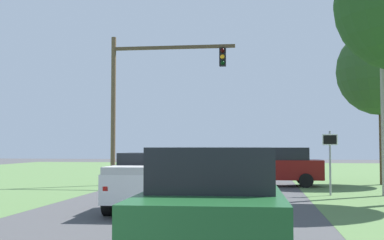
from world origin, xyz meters
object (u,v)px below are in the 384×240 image
object	(u,v)px
pickup_truck_lead	(154,179)
keep_moving_sign	(330,154)
red_suv_near	(215,208)
oak_tree_right	(382,71)
traffic_light	(144,88)
utility_pole_right	(384,82)
crossing_suv_far	(276,166)

from	to	relation	value
pickup_truck_lead	keep_moving_sign	distance (m)	8.04
red_suv_near	pickup_truck_lead	xyz separation A→B (m)	(-2.61, 7.96, -0.10)
keep_moving_sign	oak_tree_right	size ratio (longest dim) A/B	0.32
pickup_truck_lead	keep_moving_sign	world-z (taller)	keep_moving_sign
red_suv_near	pickup_truck_lead	world-z (taller)	red_suv_near
pickup_truck_lead	oak_tree_right	xyz separation A→B (m)	(9.51, 11.42, 4.89)
traffic_light	utility_pole_right	bearing A→B (deg)	-19.83
traffic_light	crossing_suv_far	xyz separation A→B (m)	(6.55, 0.49, -3.89)
red_suv_near	utility_pole_right	bearing A→B (deg)	67.24
keep_moving_sign	crossing_suv_far	bearing A→B (deg)	113.78
oak_tree_right	utility_pole_right	size ratio (longest dim) A/B	0.90
red_suv_near	pickup_truck_lead	size ratio (longest dim) A/B	0.84
red_suv_near	crossing_suv_far	world-z (taller)	red_suv_near
utility_pole_right	crossing_suv_far	bearing A→B (deg)	133.70
pickup_truck_lead	crossing_suv_far	size ratio (longest dim) A/B	1.23
red_suv_near	oak_tree_right	bearing A→B (deg)	70.40
pickup_truck_lead	traffic_light	size ratio (longest dim) A/B	0.75
keep_moving_sign	pickup_truck_lead	bearing A→B (deg)	-139.21
pickup_truck_lead	utility_pole_right	bearing A→B (deg)	33.35
red_suv_near	oak_tree_right	world-z (taller)	oak_tree_right
oak_tree_right	utility_pole_right	distance (m)	6.29
crossing_suv_far	utility_pole_right	size ratio (longest dim) A/B	0.51
keep_moving_sign	crossing_suv_far	distance (m)	4.99
red_suv_near	oak_tree_right	distance (m)	21.13
crossing_suv_far	pickup_truck_lead	bearing A→B (deg)	-112.62
traffic_light	keep_moving_sign	distance (m)	9.99
pickup_truck_lead	crossing_suv_far	world-z (taller)	crossing_suv_far
traffic_light	oak_tree_right	size ratio (longest dim) A/B	0.92
traffic_light	red_suv_near	bearing A→B (deg)	-73.53
traffic_light	oak_tree_right	xyz separation A→B (m)	(12.00, 2.15, 0.94)
red_suv_near	traffic_light	size ratio (longest dim) A/B	0.63
crossing_suv_far	utility_pole_right	world-z (taller)	utility_pole_right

